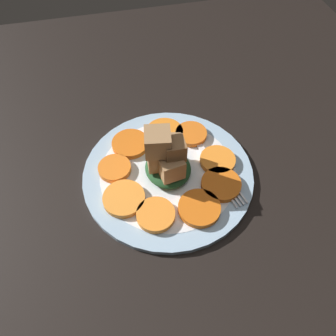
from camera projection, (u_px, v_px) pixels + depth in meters
table_slab at (168, 178)px, 59.87cm from camera, size 120.00×120.00×2.00cm
plate at (168, 173)px, 58.66cm from camera, size 30.31×30.31×1.05cm
carrot_slice_0 at (156, 215)px, 52.37cm from camera, size 6.28×6.28×1.01cm
carrot_slice_1 at (199, 208)px, 53.10cm from camera, size 6.95×6.95×1.01cm
carrot_slice_2 at (221, 184)px, 55.91cm from camera, size 6.86×6.86×1.01cm
carrot_slice_3 at (217, 159)px, 59.20cm from camera, size 6.42×6.42×1.01cm
carrot_slice_4 at (191, 134)px, 62.97cm from camera, size 6.05×6.05×1.01cm
carrot_slice_5 at (164, 133)px, 63.16cm from camera, size 7.21×7.21×1.01cm
carrot_slice_6 at (130, 144)px, 61.46cm from camera, size 6.86×6.86×1.01cm
carrot_slice_7 at (115, 168)px, 57.99cm from camera, size 5.84×5.84×1.01cm
carrot_slice_8 at (124, 198)px, 54.20cm from camera, size 7.05×7.05×1.01cm
center_pile at (166, 158)px, 54.96cm from camera, size 8.90×8.03×10.29cm
fork at (213, 165)px, 58.81cm from camera, size 19.61×5.80×0.40cm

